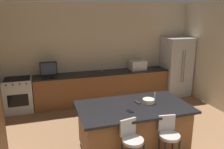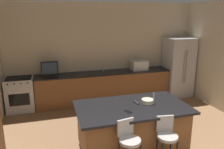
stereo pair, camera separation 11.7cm
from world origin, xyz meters
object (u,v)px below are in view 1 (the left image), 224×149
Objects in this scene: bar_stool_left at (132,144)px; bar_stool_right at (169,139)px; microwave at (138,65)px; cell_phone at (130,111)px; range_oven at (19,95)px; fruit_bowl at (149,101)px; tv_remote at (137,102)px; kitchen_island at (133,127)px; refrigerator at (176,67)px; tv_monitor at (49,70)px.

bar_stool_left is 0.66m from bar_stool_right.
cell_phone is (-1.40, -2.84, -0.14)m from microwave.
microwave reaches higher than bar_stool_left.
bar_stool_left reaches higher than range_oven.
fruit_bowl is 0.22m from tv_remote.
kitchen_island is at bearing -146.44° from tv_remote.
fruit_bowl is 0.56m from cell_phone.
bar_stool_right is at bearing -64.11° from kitchen_island.
range_oven is 0.96× the size of bar_stool_left.
cell_phone is 0.45m from tv_remote.
tv_monitor is (-3.99, 0.01, 0.18)m from refrigerator.
tv_monitor is at bearing 126.34° from bar_stool_right.
refrigerator is 1.92× the size of bar_stool_left.
refrigerator is 3.99m from tv_monitor.
tv_monitor is 3.08m from fruit_bowl.
range_oven is 2.04× the size of tv_monitor.
refrigerator reaches higher than range_oven.
cell_phone is at bearing -65.61° from tv_monitor.
microwave is at bearing 56.63° from tv_remote.
microwave is at bearing 64.78° from kitchen_island.
tv_remote is (1.55, -2.45, -0.18)m from tv_monitor.
tv_remote is at bearing -134.92° from refrigerator.
microwave reaches higher than range_oven.
microwave is 0.49× the size of bar_stool_left.
tv_monitor is 0.47× the size of bar_stool_left.
tv_monitor reaches higher than bar_stool_right.
refrigerator reaches higher than microwave.
bar_stool_left is (1.93, -3.33, 0.12)m from range_oven.
kitchen_island is at bearing 54.49° from bar_stool_left.
fruit_bowl is 1.35× the size of tv_remote.
cell_phone is (0.16, 0.49, 0.34)m from bar_stool_left.
microwave is at bearing 70.65° from fruit_bowl.
kitchen_island is at bearing 38.07° from cell_phone.
microwave reaches higher than tv_remote.
refrigerator is 1.33m from microwave.
range_oven is 3.85m from bar_stool_left.
range_oven is 3.48m from tv_remote.
range_oven is at bearing -179.98° from microwave.
bar_stool_left is (-0.32, -0.71, 0.12)m from kitchen_island.
tv_remote is (2.38, -2.50, 0.46)m from range_oven.
cell_phone is at bearing -53.71° from range_oven.
refrigerator is 10.97× the size of tv_remote.
cell_phone is at bearing 60.92° from bar_stool_left.
refrigerator is at bearing 35.56° from tv_remote.
range_oven is (-2.25, 2.62, -0.00)m from kitchen_island.
kitchen_island is at bearing 123.88° from bar_stool_right.
kitchen_island is 0.53m from cell_phone.
refrigerator is at bearing 44.98° from kitchen_island.
tv_remote is (-0.22, 0.83, 0.37)m from bar_stool_right.
kitchen_island is 2.24× the size of range_oven.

